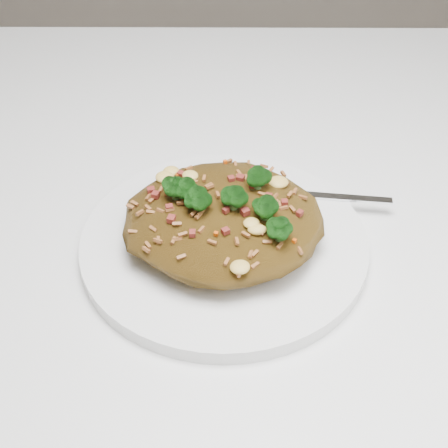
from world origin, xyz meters
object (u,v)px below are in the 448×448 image
at_px(dining_table, 122,263).
at_px(plate, 224,242).
at_px(fried_rice, 224,212).
at_px(fork, 314,196).

height_order(dining_table, plate, plate).
height_order(dining_table, fried_rice, fried_rice).
bearing_deg(plate, dining_table, 147.57).
distance_m(fried_rice, fork, 0.11).
relative_size(fried_rice, fork, 1.06).
distance_m(dining_table, fork, 0.22).
bearing_deg(dining_table, fried_rice, -32.53).
distance_m(plate, fried_rice, 0.04).
bearing_deg(dining_table, fork, -4.04).
relative_size(dining_table, fork, 7.38).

